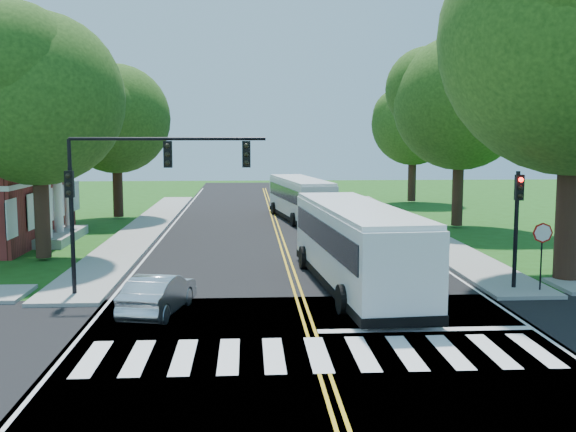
{
  "coord_description": "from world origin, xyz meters",
  "views": [
    {
      "loc": [
        -1.87,
        -17.97,
        5.88
      ],
      "look_at": [
        -0.12,
        10.91,
        2.4
      ],
      "focal_mm": 42.0,
      "sensor_mm": 36.0,
      "label": 1
    }
  ],
  "objects": [
    {
      "name": "edge_line_w",
      "position": [
        -6.8,
        22.0,
        0.01
      ],
      "size": [
        0.12,
        70.0,
        0.01
      ],
      "primitive_type": "cube",
      "color": "silver",
      "rests_on": "road"
    },
    {
      "name": "tree_east_far",
      "position": [
        12.5,
        40.0,
        6.86
      ],
      "size": [
        7.2,
        7.2,
        10.34
      ],
      "color": "black",
      "rests_on": "ground"
    },
    {
      "name": "stop_bar",
      "position": [
        3.5,
        1.6,
        0.02
      ],
      "size": [
        6.6,
        0.4,
        0.01
      ],
      "primitive_type": "cube",
      "color": "silver",
      "rests_on": "road"
    },
    {
      "name": "signal_ne",
      "position": [
        8.2,
        6.44,
        2.96
      ],
      "size": [
        0.3,
        0.46,
        4.4
      ],
      "color": "black",
      "rests_on": "ground"
    },
    {
      "name": "sidewalk_nw",
      "position": [
        -8.3,
        25.0,
        0.07
      ],
      "size": [
        2.6,
        40.0,
        0.15
      ],
      "primitive_type": "cube",
      "color": "gray",
      "rests_on": "ground"
    },
    {
      "name": "cross_road",
      "position": [
        0.0,
        0.0,
        0.01
      ],
      "size": [
        60.0,
        12.0,
        0.01
      ],
      "primitive_type": "cube",
      "color": "black",
      "rests_on": "ground"
    },
    {
      "name": "bus_lead",
      "position": [
        2.28,
        7.38,
        1.7
      ],
      "size": [
        3.73,
        12.56,
        3.2
      ],
      "rotation": [
        0.0,
        0.0,
        3.22
      ],
      "color": "silver",
      "rests_on": "road"
    },
    {
      "name": "hatchback",
      "position": [
        -4.83,
        4.0,
        0.68
      ],
      "size": [
        2.24,
        4.25,
        1.33
      ],
      "primitive_type": "imported",
      "rotation": [
        0.0,
        0.0,
        2.93
      ],
      "color": "silver",
      "rests_on": "road"
    },
    {
      "name": "crosswalk",
      "position": [
        0.0,
        -0.5,
        0.02
      ],
      "size": [
        12.6,
        3.0,
        0.01
      ],
      "primitive_type": "cube",
      "color": "silver",
      "rests_on": "road"
    },
    {
      "name": "bus_follow",
      "position": [
        1.82,
        28.66,
        1.53
      ],
      "size": [
        3.99,
        11.36,
        2.88
      ],
      "rotation": [
        0.0,
        0.0,
        3.29
      ],
      "color": "silver",
      "rests_on": "road"
    },
    {
      "name": "suv",
      "position": [
        5.77,
        14.44,
        0.61
      ],
      "size": [
        2.3,
        4.44,
        1.2
      ],
      "primitive_type": "imported",
      "rotation": [
        0.0,
        0.0,
        3.07
      ],
      "color": "silver",
      "rests_on": "road"
    },
    {
      "name": "dark_sedan",
      "position": [
        5.16,
        17.38,
        0.64
      ],
      "size": [
        2.0,
        4.43,
        1.26
      ],
      "primitive_type": "imported",
      "rotation": [
        0.0,
        0.0,
        3.09
      ],
      "color": "black",
      "rests_on": "road"
    },
    {
      "name": "tree_west_far",
      "position": [
        -11.0,
        30.0,
        7.0
      ],
      "size": [
        7.6,
        7.6,
        10.67
      ],
      "color": "black",
      "rests_on": "ground"
    },
    {
      "name": "tree_east_mid",
      "position": [
        11.5,
        24.0,
        7.86
      ],
      "size": [
        8.4,
        8.4,
        11.93
      ],
      "color": "black",
      "rests_on": "ground"
    },
    {
      "name": "ground",
      "position": [
        0.0,
        0.0,
        0.0
      ],
      "size": [
        140.0,
        140.0,
        0.0
      ],
      "primitive_type": "plane",
      "color": "#1D4A12",
      "rests_on": "ground"
    },
    {
      "name": "sidewalk_ne",
      "position": [
        8.3,
        25.0,
        0.07
      ],
      "size": [
        2.6,
        40.0,
        0.15
      ],
      "primitive_type": "cube",
      "color": "gray",
      "rests_on": "ground"
    },
    {
      "name": "stop_sign",
      "position": [
        9.0,
        5.98,
        2.03
      ],
      "size": [
        0.76,
        0.08,
        2.53
      ],
      "color": "black",
      "rests_on": "ground"
    },
    {
      "name": "tree_west_near",
      "position": [
        -11.5,
        14.0,
        7.53
      ],
      "size": [
        8.0,
        8.0,
        11.4
      ],
      "color": "black",
      "rests_on": "ground"
    },
    {
      "name": "center_line",
      "position": [
        0.0,
        22.0,
        0.01
      ],
      "size": [
        0.36,
        70.0,
        0.01
      ],
      "primitive_type": "cube",
      "color": "gold",
      "rests_on": "road"
    },
    {
      "name": "road",
      "position": [
        0.0,
        18.0,
        0.01
      ],
      "size": [
        14.0,
        96.0,
        0.01
      ],
      "primitive_type": "cube",
      "color": "black",
      "rests_on": "ground"
    },
    {
      "name": "edge_line_e",
      "position": [
        6.8,
        22.0,
        0.01
      ],
      "size": [
        0.12,
        70.0,
        0.01
      ],
      "primitive_type": "cube",
      "color": "silver",
      "rests_on": "road"
    },
    {
      "name": "signal_nw",
      "position": [
        -5.86,
        6.43,
        4.38
      ],
      "size": [
        7.15,
        0.46,
        5.66
      ],
      "color": "black",
      "rests_on": "ground"
    }
  ]
}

